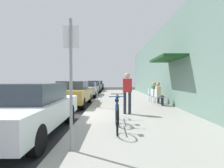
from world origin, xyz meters
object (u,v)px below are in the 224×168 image
Objects in this scene: cafe_chair_1 at (155,95)px; parking_meter at (98,92)px; parked_car_2 at (88,89)px; bicycle_1 at (118,111)px; seated_patron_1 at (156,92)px; cafe_chair_0 at (159,96)px; parked_car_1 at (74,93)px; street_sign at (72,74)px; bicycle_0 at (117,117)px; parked_car_4 at (98,85)px; seated_patron_0 at (160,93)px; pedestrian_standing at (128,90)px; parked_car_3 at (95,86)px; cafe_chair_2 at (151,94)px; parked_car_0 at (30,108)px.

parking_meter is at bearing -153.71° from cafe_chair_1.
parked_car_2 is 2.57× the size of bicycle_1.
cafe_chair_0 is at bearing -93.89° from seated_patron_1.
parked_car_2 is 8.30m from cafe_chair_0.
parked_car_1 is 1.00× the size of parked_car_2.
street_sign reaches higher than bicycle_1.
parked_car_4 is at bearing 95.90° from bicycle_0.
parked_car_1 reaches higher than seated_patron_0.
street_sign reaches higher than cafe_chair_1.
parked_car_1 is at bearing 102.24° from street_sign.
cafe_chair_1 is at bearing -74.83° from parked_car_4.
seated_patron_1 is at bearing 6.86° from cafe_chair_1.
parking_meter reaches higher than bicycle_1.
parking_meter is at bearing 128.89° from pedestrian_standing.
seated_patron_0 is 0.76× the size of pedestrian_standing.
parked_car_3 is at bearing 90.00° from parked_car_1.
parked_car_1 is 2.11m from parking_meter.
bicycle_0 is 1.97× the size of cafe_chair_2.
seated_patron_1 is (4.92, -17.92, 0.09)m from parked_car_4.
parked_car_2 is 7.61m from cafe_chair_1.
parked_car_1 is 5.06× the size of cafe_chair_2.
parked_car_1 reaches higher than bicycle_0.
pedestrian_standing is (-1.92, -4.28, 0.50)m from cafe_chair_2.
cafe_chair_2 is at bearing 90.01° from cafe_chair_1.
parked_car_3 is at bearing 97.89° from bicycle_0.
parked_car_0 is at bearing -90.00° from parked_car_4.
parked_car_1 is 1.69× the size of street_sign.
parking_meter is at bearing 102.41° from bicycle_0.
cafe_chair_2 is 0.51× the size of pedestrian_standing.
parked_car_2 reaches higher than bicycle_0.
pedestrian_standing is (-1.98, -2.48, 0.30)m from seated_patron_0.
cafe_chair_0 is 0.51× the size of pedestrian_standing.
parked_car_1 reaches higher than parked_car_3.
parked_car_3 is 5.06× the size of cafe_chair_1.
street_sign is 2.09m from bicycle_0.
pedestrian_standing is at bearing -79.12° from parked_car_3.
street_sign is (1.50, -12.98, 0.93)m from parked_car_2.
cafe_chair_0 is at bearing -54.18° from parked_car_2.
parked_car_1 reaches higher than cafe_chair_2.
street_sign is 1.52× the size of bicycle_0.
parked_car_3 is (0.00, 12.14, -0.02)m from parked_car_1.
cafe_chair_2 is (4.86, -11.00, -0.11)m from parked_car_3.
cafe_chair_1 is at bearing 60.21° from pedestrian_standing.
pedestrian_standing reaches higher than parked_car_1.
parked_car_4 is at bearing 90.00° from parked_car_1.
cafe_chair_0 is 1.80m from cafe_chair_2.
bicycle_1 reaches higher than cafe_chair_0.
pedestrian_standing is (2.94, -21.28, 0.39)m from parked_car_4.
parked_car_1 reaches higher than parked_car_4.
parked_car_3 is 13.69m from cafe_chair_0.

